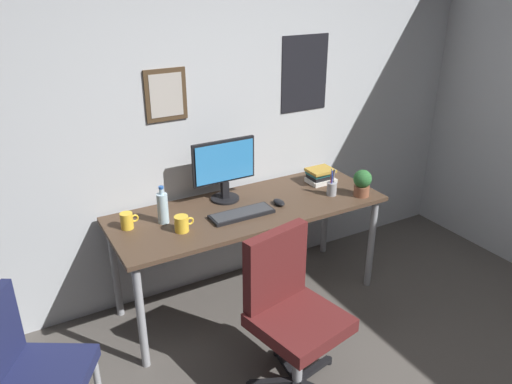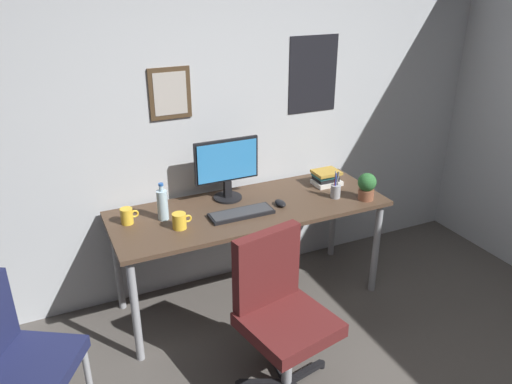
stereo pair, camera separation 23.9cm
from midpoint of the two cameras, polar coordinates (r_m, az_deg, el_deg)
name	(u,v)px [view 2 (the right image)]	position (r m, az deg, el deg)	size (l,w,h in m)	color
wall_back	(229,113)	(3.60, -1.16, 8.93)	(4.40, 0.10, 2.60)	silver
desk	(250,216)	(3.45, 1.29, -2.81)	(1.89, 0.69, 0.76)	#4C3828
office_chair	(280,307)	(2.85, 5.18, -13.01)	(0.58, 0.57, 0.95)	#591E1E
side_chair	(17,355)	(2.80, -23.30, -16.75)	(0.58, 0.58, 0.88)	#1E234C
monitor	(227,167)	(3.44, -1.36, 2.87)	(0.46, 0.20, 0.43)	black
keyboard	(241,213)	(3.29, 0.39, -2.48)	(0.43, 0.15, 0.03)	black
computer_mouse	(280,203)	(3.43, 4.79, -1.31)	(0.06, 0.11, 0.04)	black
water_bottle	(163,204)	(3.24, -8.53, -1.44)	(0.07, 0.07, 0.25)	silver
coffee_mug_near	(127,216)	(3.25, -12.44, -2.72)	(0.12, 0.08, 0.10)	yellow
coffee_mug_far	(180,221)	(3.13, -6.54, -3.33)	(0.13, 0.09, 0.10)	yellow
potted_plant	(367,185)	(3.59, 14.38, 0.69)	(0.13, 0.13, 0.19)	brown
pen_cup	(336,190)	(3.59, 10.96, 0.14)	(0.07, 0.07, 0.20)	#9EA0A5
book_stack_left	(326,178)	(3.80, 9.78, 1.60)	(0.20, 0.16, 0.11)	silver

